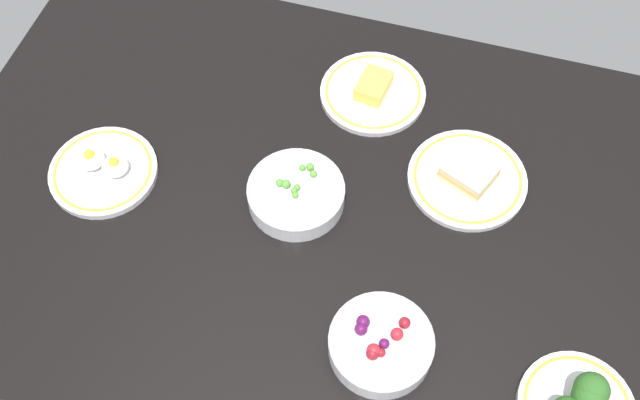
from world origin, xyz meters
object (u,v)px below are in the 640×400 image
object	(u,v)px
bowl_berries	(381,344)
plate_sandwich	(468,177)
plate_cheese	(373,92)
plate_eggs	(103,170)
bowl_peas	(297,192)

from	to	relation	value
bowl_berries	plate_sandwich	bearing A→B (deg)	-101.72
plate_sandwich	bowl_berries	distance (cm)	35.05
bowl_berries	plate_cheese	xyz separation A→B (cm)	(13.39, -48.50, -1.25)
plate_sandwich	plate_eggs	size ratio (longest dim) A/B	1.10
plate_sandwich	plate_cheese	bearing A→B (deg)	-34.69
plate_sandwich	plate_eggs	distance (cm)	63.50
plate_sandwich	plate_cheese	world-z (taller)	plate_sandwich
plate_sandwich	bowl_berries	size ratio (longest dim) A/B	1.29
plate_eggs	plate_cheese	distance (cm)	50.96
plate_cheese	bowl_peas	distance (cm)	26.85
plate_sandwich	bowl_berries	bearing A→B (deg)	78.28
bowl_berries	bowl_peas	bearing A→B (deg)	-48.11
bowl_berries	plate_cheese	bearing A→B (deg)	-74.56
bowl_berries	bowl_peas	world-z (taller)	bowl_berries
plate_eggs	bowl_peas	distance (cm)	34.34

